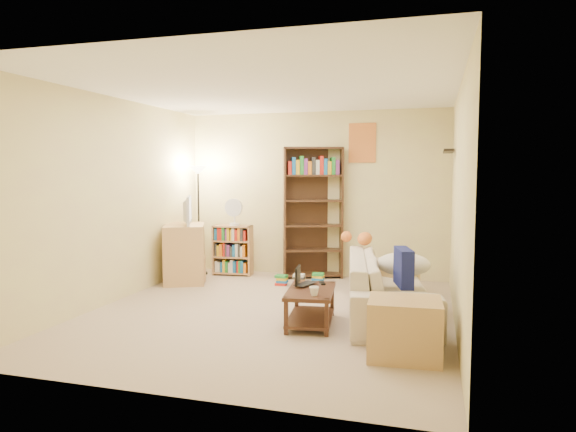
{
  "coord_description": "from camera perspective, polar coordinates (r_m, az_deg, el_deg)",
  "views": [
    {
      "loc": [
        1.77,
        -5.41,
        1.6
      ],
      "look_at": [
        0.03,
        0.66,
        1.05
      ],
      "focal_mm": 32.0,
      "sensor_mm": 36.0,
      "label": 1
    }
  ],
  "objects": [
    {
      "name": "short_bookshelf",
      "position": [
        7.99,
        -6.17,
        -3.79
      ],
      "size": [
        0.62,
        0.29,
        0.77
      ],
      "rotation": [
        0.0,
        0.0,
        0.09
      ],
      "color": "#B17D56",
      "rests_on": "ground"
    },
    {
      "name": "mug",
      "position": [
        5.12,
        2.93,
        -8.35
      ],
      "size": [
        0.11,
        0.11,
        0.09
      ],
      "primitive_type": "imported",
      "rotation": [
        0.0,
        0.0,
        0.04
      ],
      "color": "white",
      "rests_on": "coffee_table"
    },
    {
      "name": "room",
      "position": [
        5.7,
        -2.06,
        5.2
      ],
      "size": [
        4.5,
        4.54,
        2.52
      ],
      "color": "tan",
      "rests_on": "ground"
    },
    {
      "name": "laptop",
      "position": [
        5.55,
        2.36,
        -7.66
      ],
      "size": [
        0.42,
        0.37,
        0.02
      ],
      "primitive_type": "imported",
      "rotation": [
        0.0,
        0.0,
        1.28
      ],
      "color": "black",
      "rests_on": "coffee_table"
    },
    {
      "name": "television",
      "position": [
        7.53,
        -11.49,
        0.62
      ],
      "size": [
        0.78,
        0.62,
        0.41
      ],
      "primitive_type": "imported",
      "rotation": [
        0.0,
        0.0,
        1.99
      ],
      "color": "black",
      "rests_on": "tv_stand"
    },
    {
      "name": "tv_stand",
      "position": [
        7.6,
        -11.4,
        -4.06
      ],
      "size": [
        0.83,
        0.94,
        0.84
      ],
      "primitive_type": "cube",
      "rotation": [
        0.0,
        0.0,
        0.42
      ],
      "color": "tan",
      "rests_on": "ground"
    },
    {
      "name": "cream_blanket",
      "position": [
        5.93,
        12.7,
        -5.25
      ],
      "size": [
        0.6,
        0.43,
        0.26
      ],
      "primitive_type": "ellipsoid",
      "color": "beige",
      "rests_on": "sofa"
    },
    {
      "name": "side_table",
      "position": [
        6.8,
        12.19,
        -6.72
      ],
      "size": [
        0.53,
        0.53,
        0.47
      ],
      "primitive_type": "cube",
      "rotation": [
        0.0,
        0.0,
        -0.38
      ],
      "color": "tan",
      "rests_on": "ground"
    },
    {
      "name": "sofa",
      "position": [
        5.91,
        11.14,
        -7.57
      ],
      "size": [
        2.51,
        1.58,
        0.65
      ],
      "primitive_type": "imported",
      "rotation": [
        0.0,
        0.0,
        1.73
      ],
      "color": "beige",
      "rests_on": "ground"
    },
    {
      "name": "desk_fan",
      "position": [
        7.87,
        -6.03,
        0.6
      ],
      "size": [
        0.27,
        0.15,
        0.42
      ],
      "color": "white",
      "rests_on": "short_bookshelf"
    },
    {
      "name": "floor_lamp",
      "position": [
        8.03,
        -9.95,
        3.05
      ],
      "size": [
        0.28,
        0.28,
        1.68
      ],
      "color": "black",
      "rests_on": "ground"
    },
    {
      "name": "end_cabinet",
      "position": [
        4.62,
        12.83,
        -12.1
      ],
      "size": [
        0.64,
        0.54,
        0.51
      ],
      "primitive_type": "cube",
      "rotation": [
        0.0,
        0.0,
        0.06
      ],
      "color": "tan",
      "rests_on": "ground"
    },
    {
      "name": "tv_remote",
      "position": [
        5.66,
        3.8,
        -7.43
      ],
      "size": [
        0.1,
        0.16,
        0.02
      ],
      "primitive_type": "cube",
      "rotation": [
        0.0,
        0.0,
        0.42
      ],
      "color": "black",
      "rests_on": "coffee_table"
    },
    {
      "name": "tabby_cat",
      "position": [
        6.67,
        8.17,
        -2.47
      ],
      "size": [
        0.52,
        0.25,
        0.18
      ],
      "color": "orange",
      "rests_on": "sofa"
    },
    {
      "name": "coffee_table",
      "position": [
        5.44,
        2.52,
        -9.58
      ],
      "size": [
        0.57,
        0.89,
        0.37
      ],
      "rotation": [
        0.0,
        0.0,
        0.12
      ],
      "color": "#46231A",
      "rests_on": "ground"
    },
    {
      "name": "book_stacks",
      "position": [
        7.19,
        1.52,
        -7.14
      ],
      "size": [
        0.69,
        0.14,
        0.21
      ],
      "color": "red",
      "rests_on": "ground"
    },
    {
      "name": "laptop_screen",
      "position": [
        5.54,
        1.1,
        -6.61
      ],
      "size": [
        0.05,
        0.28,
        0.19
      ],
      "primitive_type": "cube",
      "rotation": [
        0.0,
        0.0,
        0.12
      ],
      "color": "white",
      "rests_on": "laptop"
    },
    {
      "name": "navy_pillow",
      "position": [
        5.39,
        12.72,
        -5.58
      ],
      "size": [
        0.23,
        0.45,
        0.39
      ],
      "primitive_type": "cube",
      "rotation": [
        0.0,
        0.0,
        1.83
      ],
      "color": "navy",
      "rests_on": "sofa"
    },
    {
      "name": "tall_bookshelf",
      "position": [
        7.69,
        2.78,
        0.75
      ],
      "size": [
        0.93,
        0.58,
        1.96
      ],
      "rotation": [
        0.0,
        0.0,
        0.35
      ],
      "color": "#48311C",
      "rests_on": "ground"
    }
  ]
}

